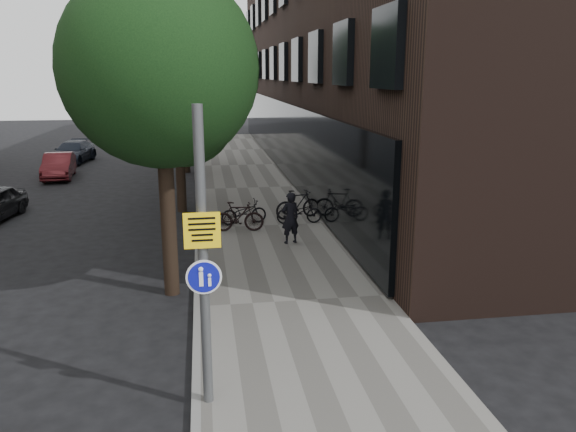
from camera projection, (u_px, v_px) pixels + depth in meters
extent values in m
plane|color=black|center=(313.00, 382.00, 9.71)|extent=(120.00, 120.00, 0.00)
cube|color=slate|center=(264.00, 227.00, 19.31)|extent=(4.50, 60.00, 0.12)
cube|color=slate|center=(198.00, 230.00, 18.98)|extent=(0.15, 60.00, 0.13)
cube|color=black|center=(391.00, 0.00, 29.81)|extent=(12.00, 40.00, 18.00)
cylinder|color=black|center=(169.00, 230.00, 13.24)|extent=(0.36, 0.36, 3.20)
sphere|color=black|center=(160.00, 68.00, 12.33)|extent=(4.40, 4.40, 4.40)
sphere|color=black|center=(182.00, 112.00, 13.40)|extent=(2.64, 2.64, 2.64)
cylinder|color=black|center=(180.00, 170.00, 21.38)|extent=(0.36, 0.36, 3.20)
sphere|color=black|center=(176.00, 70.00, 20.47)|extent=(5.00, 5.00, 5.00)
sphere|color=black|center=(188.00, 97.00, 21.54)|extent=(3.00, 3.00, 3.00)
cylinder|color=black|center=(186.00, 143.00, 30.00)|extent=(0.36, 0.36, 3.20)
sphere|color=black|center=(183.00, 71.00, 29.09)|extent=(5.00, 5.00, 5.00)
sphere|color=black|center=(191.00, 91.00, 30.16)|extent=(3.00, 3.00, 3.00)
cylinder|color=#595B5E|center=(203.00, 262.00, 8.39)|extent=(0.16, 0.16, 4.66)
cube|color=yellow|center=(202.00, 229.00, 8.27)|extent=(0.54, 0.04, 0.54)
cylinder|color=#0E139D|center=(204.00, 275.00, 8.44)|extent=(0.48, 0.02, 0.48)
cylinder|color=white|center=(204.00, 275.00, 8.44)|extent=(0.54, 0.02, 0.54)
imported|color=black|center=(290.00, 218.00, 17.09)|extent=(0.67, 0.53, 1.60)
imported|color=black|center=(299.00, 212.00, 19.45)|extent=(1.59, 0.57, 0.83)
imported|color=black|center=(298.00, 204.00, 20.13)|extent=(1.81, 0.99, 1.05)
imported|color=black|center=(244.00, 212.00, 19.39)|extent=(1.69, 0.88, 0.84)
imported|color=black|center=(238.00, 217.00, 18.46)|extent=(1.70, 0.62, 1.00)
imported|color=maroon|center=(59.00, 166.00, 28.50)|extent=(1.75, 3.96, 1.26)
imported|color=black|center=(73.00, 152.00, 33.47)|extent=(2.36, 4.58, 1.27)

